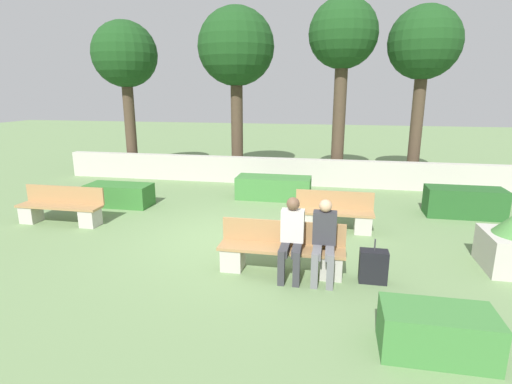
% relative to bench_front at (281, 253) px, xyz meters
% --- Properties ---
extents(ground_plane, '(60.00, 60.00, 0.00)m').
position_rel_bench_front_xyz_m(ground_plane, '(-1.15, 1.38, -0.34)').
color(ground_plane, '#6B8956').
extents(perimeter_wall, '(14.61, 0.30, 0.87)m').
position_rel_bench_front_xyz_m(perimeter_wall, '(-1.15, 6.59, 0.09)').
color(perimeter_wall, '#B7B2A8').
rests_on(perimeter_wall, ground_plane).
extents(bench_front, '(2.14, 0.48, 0.85)m').
position_rel_bench_front_xyz_m(bench_front, '(0.00, 0.00, 0.00)').
color(bench_front, '#A37A4C').
rests_on(bench_front, ground_plane).
extents(bench_left_side, '(1.72, 0.48, 0.85)m').
position_rel_bench_front_xyz_m(bench_left_side, '(0.86, 2.30, -0.02)').
color(bench_left_side, '#A37A4C').
rests_on(bench_left_side, ground_plane).
extents(bench_right_side, '(2.01, 0.48, 0.85)m').
position_rel_bench_front_xyz_m(bench_right_side, '(-5.38, 1.57, -0.01)').
color(bench_right_side, '#A37A4C').
rests_on(bench_right_side, ground_plane).
extents(person_seated_man, '(0.38, 0.64, 1.34)m').
position_rel_bench_front_xyz_m(person_seated_man, '(0.18, -0.14, 0.40)').
color(person_seated_man, '#333338').
rests_on(person_seated_man, ground_plane).
extents(person_seated_woman, '(0.38, 0.64, 1.33)m').
position_rel_bench_front_xyz_m(person_seated_woman, '(0.71, -0.14, 0.39)').
color(person_seated_woman, slate).
rests_on(person_seated_woman, ground_plane).
extents(hedge_block_near_left, '(1.28, 0.67, 0.56)m').
position_rel_bench_front_xyz_m(hedge_block_near_left, '(2.07, -1.85, -0.06)').
color(hedge_block_near_left, '#3D7A38').
rests_on(hedge_block_near_left, ground_plane).
extents(hedge_block_near_right, '(1.72, 0.76, 0.58)m').
position_rel_bench_front_xyz_m(hedge_block_near_right, '(-4.83, 3.22, -0.05)').
color(hedge_block_near_right, '#33702D').
rests_on(hedge_block_near_right, ground_plane).
extents(hedge_block_mid_left, '(1.81, 0.73, 0.71)m').
position_rel_bench_front_xyz_m(hedge_block_mid_left, '(4.01, 3.96, 0.02)').
color(hedge_block_mid_left, '#235623').
rests_on(hedge_block_mid_left, ground_plane).
extents(hedge_block_mid_right, '(2.10, 0.83, 0.63)m').
position_rel_bench_front_xyz_m(hedge_block_mid_right, '(-0.85, 4.72, -0.02)').
color(hedge_block_mid_right, '#3D7A38').
rests_on(hedge_block_mid_right, ground_plane).
extents(suitcase, '(0.44, 0.25, 0.74)m').
position_rel_bench_front_xyz_m(suitcase, '(1.51, -0.10, -0.07)').
color(suitcase, black).
rests_on(suitcase, ground_plane).
extents(tree_leftmost, '(2.25, 2.25, 5.37)m').
position_rel_bench_front_xyz_m(tree_leftmost, '(-6.47, 7.12, 3.80)').
color(tree_leftmost, '#473828').
rests_on(tree_leftmost, ground_plane).
extents(tree_center_left, '(2.65, 2.65, 5.82)m').
position_rel_bench_front_xyz_m(tree_center_left, '(-2.67, 7.84, 4.06)').
color(tree_center_left, '#473828').
rests_on(tree_center_left, ground_plane).
extents(tree_center_right, '(2.17, 2.17, 5.85)m').
position_rel_bench_front_xyz_m(tree_center_right, '(0.92, 7.31, 4.25)').
color(tree_center_right, '#473828').
rests_on(tree_center_right, ground_plane).
extents(tree_rightmost, '(2.25, 2.25, 5.59)m').
position_rel_bench_front_xyz_m(tree_rightmost, '(3.41, 7.62, 4.01)').
color(tree_rightmost, '#473828').
rests_on(tree_rightmost, ground_plane).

